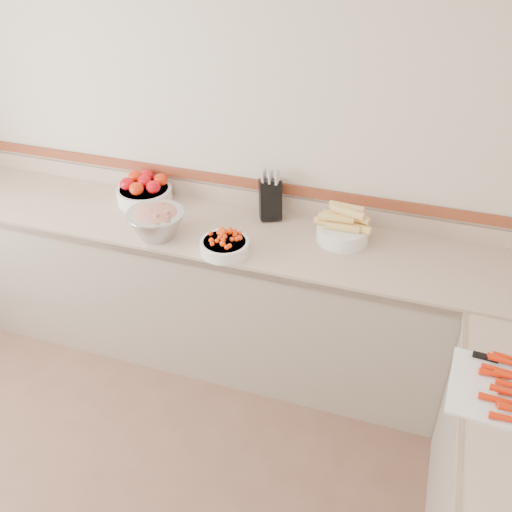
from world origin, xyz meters
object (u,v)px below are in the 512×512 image
(tomato_bowl, at_px, (144,191))
(corn_bowl, at_px, (343,228))
(cherry_tomato_bowl, at_px, (225,244))
(rhubarb_bowl, at_px, (156,221))
(knife_block, at_px, (270,198))

(tomato_bowl, xyz_separation_m, corn_bowl, (1.22, -0.06, 0.00))
(cherry_tomato_bowl, height_order, corn_bowl, corn_bowl)
(rhubarb_bowl, bearing_deg, corn_bowl, 15.79)
(corn_bowl, bearing_deg, rhubarb_bowl, -164.21)
(tomato_bowl, distance_m, rhubarb_bowl, 0.42)
(knife_block, relative_size, tomato_bowl, 0.90)
(cherry_tomato_bowl, xyz_separation_m, corn_bowl, (0.56, 0.31, 0.03))
(cherry_tomato_bowl, relative_size, rhubarb_bowl, 0.83)
(cherry_tomato_bowl, height_order, rhubarb_bowl, rhubarb_bowl)
(rhubarb_bowl, bearing_deg, knife_block, 36.35)
(corn_bowl, bearing_deg, knife_block, 165.68)
(cherry_tomato_bowl, distance_m, rhubarb_bowl, 0.41)
(corn_bowl, distance_m, rhubarb_bowl, 1.01)
(knife_block, relative_size, rhubarb_bowl, 0.95)
(cherry_tomato_bowl, bearing_deg, corn_bowl, 28.84)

